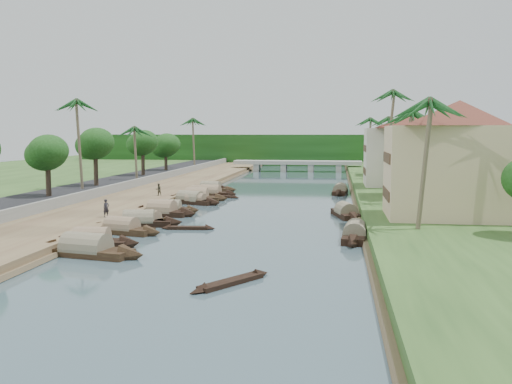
# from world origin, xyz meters

# --- Properties ---
(ground) EXTENTS (220.00, 220.00, 0.00)m
(ground) POSITION_xyz_m (0.00, 0.00, 0.00)
(ground) COLOR #3C525A
(ground) RESTS_ON ground
(left_bank) EXTENTS (10.00, 180.00, 0.80)m
(left_bank) POSITION_xyz_m (-16.00, 20.00, 0.40)
(left_bank) COLOR brown
(left_bank) RESTS_ON ground
(right_bank) EXTENTS (16.00, 180.00, 1.20)m
(right_bank) POSITION_xyz_m (19.00, 20.00, 0.60)
(right_bank) COLOR #28461C
(right_bank) RESTS_ON ground
(road) EXTENTS (8.00, 180.00, 1.40)m
(road) POSITION_xyz_m (-24.50, 20.00, 0.70)
(road) COLOR black
(road) RESTS_ON ground
(retaining_wall) EXTENTS (0.40, 180.00, 1.10)m
(retaining_wall) POSITION_xyz_m (-20.20, 20.00, 1.35)
(retaining_wall) COLOR slate
(retaining_wall) RESTS_ON left_bank
(treeline) EXTENTS (120.00, 14.00, 8.00)m
(treeline) POSITION_xyz_m (0.00, 100.00, 4.00)
(treeline) COLOR #15390F
(treeline) RESTS_ON ground
(bridge) EXTENTS (28.00, 4.00, 2.40)m
(bridge) POSITION_xyz_m (0.00, 72.00, 1.72)
(bridge) COLOR #99998F
(bridge) RESTS_ON ground
(building_near) EXTENTS (14.85, 14.85, 10.20)m
(building_near) POSITION_xyz_m (18.99, -2.00, 6.38)
(building_near) COLOR #C8B086
(building_near) RESTS_ON right_bank
(building_mid) EXTENTS (14.11, 14.11, 9.70)m
(building_mid) POSITION_xyz_m (19.99, 14.00, 6.13)
(building_mid) COLOR tan
(building_mid) RESTS_ON right_bank
(building_far) EXTENTS (15.59, 15.59, 10.20)m
(building_far) POSITION_xyz_m (18.99, 28.00, 6.38)
(building_far) COLOR beige
(building_far) RESTS_ON right_bank
(building_distant) EXTENTS (12.62, 12.62, 9.20)m
(building_distant) POSITION_xyz_m (19.99, 48.00, 5.88)
(building_distant) COLOR #C8B086
(building_distant) RESTS_ON right_bank
(sampan_0) EXTENTS (9.61, 3.66, 2.44)m
(sampan_0) POSITION_xyz_m (-8.78, -16.23, 0.42)
(sampan_0) COLOR black
(sampan_0) RESTS_ON ground
(sampan_1) EXTENTS (7.65, 2.41, 2.24)m
(sampan_1) POSITION_xyz_m (-9.68, -13.31, 0.42)
(sampan_1) COLOR black
(sampan_1) RESTS_ON ground
(sampan_2) EXTENTS (8.07, 3.51, 2.11)m
(sampan_2) POSITION_xyz_m (-9.60, -7.43, 0.41)
(sampan_2) COLOR black
(sampan_2) RESTS_ON ground
(sampan_3) EXTENTS (8.42, 3.24, 2.22)m
(sampan_3) POSITION_xyz_m (-9.46, -3.50, 0.42)
(sampan_3) COLOR black
(sampan_3) RESTS_ON ground
(sampan_4) EXTENTS (6.34, 2.93, 1.83)m
(sampan_4) POSITION_xyz_m (-8.99, -2.28, 0.40)
(sampan_4) COLOR black
(sampan_4) RESTS_ON ground
(sampan_5) EXTENTS (7.97, 2.92, 2.46)m
(sampan_5) POSITION_xyz_m (-9.37, 3.22, 0.42)
(sampan_5) COLOR black
(sampan_5) RESTS_ON ground
(sampan_6) EXTENTS (6.64, 1.93, 2.00)m
(sampan_6) POSITION_xyz_m (-9.16, 5.45, 0.41)
(sampan_6) COLOR black
(sampan_6) RESTS_ON ground
(sampan_7) EXTENTS (6.69, 2.58, 1.81)m
(sampan_7) POSITION_xyz_m (-8.28, 13.05, 0.40)
(sampan_7) COLOR black
(sampan_7) RESTS_ON ground
(sampan_8) EXTENTS (8.22, 2.44, 2.48)m
(sampan_8) POSITION_xyz_m (-8.93, 16.38, 0.42)
(sampan_8) COLOR black
(sampan_8) RESTS_ON ground
(sampan_9) EXTENTS (8.96, 5.14, 2.27)m
(sampan_9) POSITION_xyz_m (-9.03, 13.54, 0.42)
(sampan_9) COLOR black
(sampan_9) RESTS_ON ground
(sampan_10) EXTENTS (7.09, 1.87, 1.98)m
(sampan_10) POSITION_xyz_m (-9.70, 21.95, 0.41)
(sampan_10) COLOR black
(sampan_10) RESTS_ON ground
(sampan_11) EXTENTS (7.83, 2.51, 2.21)m
(sampan_11) POSITION_xyz_m (-8.42, 22.05, 0.42)
(sampan_11) COLOR black
(sampan_11) RESTS_ON ground
(sampan_12) EXTENTS (8.59, 3.24, 2.04)m
(sampan_12) POSITION_xyz_m (-9.81, 28.35, 0.41)
(sampan_12) COLOR black
(sampan_12) RESTS_ON ground
(sampan_13) EXTENTS (7.18, 3.43, 1.97)m
(sampan_13) POSITION_xyz_m (-10.15, 29.16, 0.41)
(sampan_13) COLOR black
(sampan_13) RESTS_ON ground
(sampan_14) EXTENTS (2.39, 9.04, 2.17)m
(sampan_14) POSITION_xyz_m (10.13, -7.19, 0.41)
(sampan_14) COLOR black
(sampan_14) RESTS_ON ground
(sampan_15) EXTENTS (3.56, 8.16, 2.15)m
(sampan_15) POSITION_xyz_m (9.58, 4.96, 0.41)
(sampan_15) COLOR black
(sampan_15) RESTS_ON ground
(sampan_16) EXTENTS (2.38, 8.86, 2.14)m
(sampan_16) POSITION_xyz_m (9.10, 27.36, 0.41)
(sampan_16) COLOR black
(sampan_16) RESTS_ON ground
(canoe_0) EXTENTS (4.29, 5.75, 0.84)m
(canoe_0) POSITION_xyz_m (2.68, -22.20, 0.10)
(canoe_0) COLOR black
(canoe_0) RESTS_ON ground
(canoe_1) EXTENTS (4.97, 1.25, 0.79)m
(canoe_1) POSITION_xyz_m (-4.52, -4.58, 0.10)
(canoe_1) COLOR black
(canoe_1) RESTS_ON ground
(canoe_2) EXTENTS (4.80, 2.49, 0.71)m
(canoe_2) POSITION_xyz_m (-6.28, 20.43, 0.10)
(canoe_2) COLOR black
(canoe_2) RESTS_ON ground
(palm_0) EXTENTS (3.20, 3.20, 11.35)m
(palm_0) POSITION_xyz_m (15.00, -8.73, 10.77)
(palm_0) COLOR brown
(palm_0) RESTS_ON ground
(palm_1) EXTENTS (3.20, 3.20, 11.06)m
(palm_1) POSITION_xyz_m (16.00, 7.37, 10.49)
(palm_1) COLOR brown
(palm_1) RESTS_ON ground
(palm_2) EXTENTS (3.20, 3.20, 14.24)m
(palm_2) POSITION_xyz_m (15.00, 22.91, 13.55)
(palm_2) COLOR brown
(palm_2) RESTS_ON ground
(palm_3) EXTENTS (3.20, 3.20, 11.22)m
(palm_3) POSITION_xyz_m (16.00, 39.92, 10.65)
(palm_3) COLOR brown
(palm_3) RESTS_ON ground
(palm_5) EXTENTS (3.20, 3.20, 12.78)m
(palm_5) POSITION_xyz_m (-24.00, 15.72, 12.34)
(palm_5) COLOR brown
(palm_5) RESTS_ON ground
(palm_6) EXTENTS (3.20, 3.20, 9.45)m
(palm_6) POSITION_xyz_m (-22.00, 30.62, 9.13)
(palm_6) COLOR brown
(palm_6) RESTS_ON ground
(palm_7) EXTENTS (3.20, 3.20, 11.44)m
(palm_7) POSITION_xyz_m (14.00, 54.37, 10.86)
(palm_7) COLOR brown
(palm_7) RESTS_ON ground
(palm_8) EXTENTS (3.20, 3.20, 11.43)m
(palm_8) POSITION_xyz_m (-20.50, 60.81, 11.04)
(palm_8) COLOR brown
(palm_8) RESTS_ON ground
(tree_2) EXTENTS (4.48, 4.48, 6.76)m
(tree_2) POSITION_xyz_m (-24.00, 7.24, 6.22)
(tree_2) COLOR #3F3024
(tree_2) RESTS_ON ground
(tree_3) EXTENTS (4.75, 4.75, 7.63)m
(tree_3) POSITION_xyz_m (-24.00, 20.27, 6.97)
(tree_3) COLOR #3F3024
(tree_3) RESTS_ON ground
(tree_4) EXTENTS (4.77, 4.77, 7.39)m
(tree_4) POSITION_xyz_m (-24.00, 39.41, 6.73)
(tree_4) COLOR #3F3024
(tree_4) RESTS_ON ground
(tree_5) EXTENTS (5.10, 5.10, 6.79)m
(tree_5) POSITION_xyz_m (-24.00, 52.54, 6.03)
(tree_5) COLOR #3F3024
(tree_5) RESTS_ON ground
(tree_6) EXTENTS (4.10, 4.10, 6.98)m
(tree_6) POSITION_xyz_m (24.00, 28.75, 6.38)
(tree_6) COLOR #3F3024
(tree_6) RESTS_ON ground
(person_near) EXTENTS (0.68, 0.73, 1.68)m
(person_near) POSITION_xyz_m (-12.55, -3.66, 1.64)
(person_near) COLOR #242229
(person_near) RESTS_ON left_bank
(person_far) EXTENTS (0.93, 0.91, 1.51)m
(person_far) POSITION_xyz_m (-13.34, 14.51, 1.56)
(person_far) COLOR #2F2D21
(person_far) RESTS_ON left_bank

